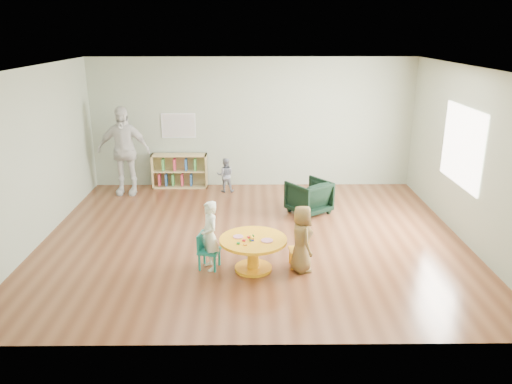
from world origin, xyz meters
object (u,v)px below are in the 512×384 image
kid_chair_left (207,249)px  kid_chair_right (301,249)px  child_left (210,236)px  activity_table (253,248)px  child_right (302,239)px  armchair (309,197)px  toddler (225,175)px  bookshelf (179,171)px  adult_caretaker (124,151)px

kid_chair_left → kid_chair_right: 1.39m
child_left → kid_chair_left: bearing=-135.2°
activity_table → kid_chair_left: 0.69m
kid_chair_left → child_left: (0.06, -0.02, 0.23)m
kid_chair_left → child_left: bearing=80.8°
child_right → kid_chair_left: bearing=71.2°
armchair → child_right: 2.42m
kid_chair_right → armchair: bearing=-12.7°
kid_chair_left → toddler: toddler is taller
armchair → child_right: bearing=44.9°
armchair → child_left: bearing=17.5°
armchair → child_right: child_right is taller
kid_chair_left → child_right: size_ratio=0.54×
kid_chair_left → armchair: bearing=155.6°
bookshelf → activity_table: bearing=-68.1°
kid_chair_left → kid_chair_right: size_ratio=1.06×
kid_chair_right → toddler: (-1.29, 3.56, 0.10)m
kid_chair_right → armchair: armchair is taller
bookshelf → child_left: (0.99, -3.98, 0.15)m
kid_chair_right → bookshelf: bookshelf is taller
kid_chair_left → armchair: armchair is taller
activity_table → armchair: (1.07, 2.35, -0.02)m
activity_table → adult_caretaker: adult_caretaker is taller
activity_table → bookshelf: (-1.62, 4.03, 0.03)m
child_right → toddler: (-1.28, 3.70, -0.13)m
bookshelf → armchair: (2.68, -1.67, -0.05)m
armchair → kid_chair_right: bearing=44.7°
kid_chair_right → adult_caretaker: 4.90m
bookshelf → toddler: (1.03, -0.36, 0.01)m
kid_chair_right → child_left: 1.36m
kid_chair_right → toddler: 3.79m
kid_chair_right → bookshelf: size_ratio=0.42×
child_left → child_right: child_left is taller
armchair → kid_chair_left: bearing=16.3°
toddler → child_left: bearing=87.1°
bookshelf → adult_caretaker: (-1.08, -0.45, 0.57)m
activity_table → child_left: child_left is taller
bookshelf → kid_chair_left: bearing=-76.7°
adult_caretaker → armchair: bearing=-16.1°
child_right → toddler: bearing=4.4°
toddler → adult_caretaker: size_ratio=0.40×
kid_chair_right → child_right: 0.26m
child_right → adult_caretaker: bearing=28.6°
activity_table → bookshelf: bookshelf is taller
kid_chair_right → kid_chair_left: bearing=88.0°
kid_chair_left → activity_table: bearing=97.3°
bookshelf → kid_chair_right: bearing=-59.4°
activity_table → kid_chair_left: (-0.68, 0.07, -0.05)m
toddler → adult_caretaker: (-2.11, -0.09, 0.56)m
kid_chair_left → toddler: 3.60m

